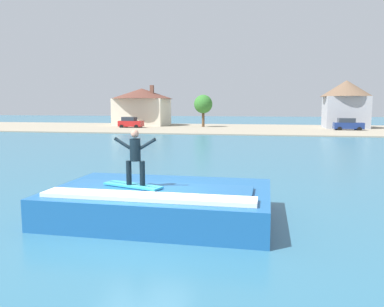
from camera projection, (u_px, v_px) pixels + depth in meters
name	position (u px, v px, depth m)	size (l,w,h in m)	color
ground_plane	(143.00, 228.00, 10.74)	(260.00, 260.00, 0.00)	#2F6681
wave_crest	(161.00, 202.00, 11.69)	(6.68, 4.38, 1.06)	#1E5B9A
surfboard	(133.00, 185.00, 11.35)	(1.98, 1.07, 0.06)	#33A5CC
surfer	(135.00, 154.00, 11.16)	(1.32, 0.32, 1.66)	black
shoreline_bank	(246.00, 129.00, 58.77)	(120.00, 27.11, 0.15)	gray
car_near_shore	(131.00, 123.00, 60.67)	(3.83, 2.24, 1.86)	red
car_far_shore	(348.00, 124.00, 53.89)	(4.06, 2.09, 1.86)	navy
house_with_chimney	(142.00, 105.00, 67.33)	(11.03, 11.03, 7.22)	beige
house_gabled_white	(346.00, 102.00, 59.17)	(7.84, 7.84, 7.61)	#9EA3AD
tree_tall_bare	(203.00, 104.00, 62.26)	(3.07, 3.07, 5.46)	brown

